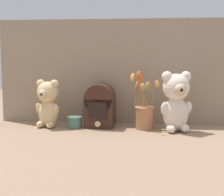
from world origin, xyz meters
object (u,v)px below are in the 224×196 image
object	(u,v)px
decorative_tin_tall	(75,122)
flower_vase	(144,111)
vintage_radio	(100,105)
teddy_bear_large	(176,100)
teddy_bear_medium	(48,102)

from	to	relation	value
decorative_tin_tall	flower_vase	bearing A→B (deg)	2.43
vintage_radio	decorative_tin_tall	xyz separation A→B (m)	(-0.13, -0.04, -0.09)
teddy_bear_large	teddy_bear_medium	world-z (taller)	teddy_bear_large
teddy_bear_medium	vintage_radio	bearing A→B (deg)	7.53
teddy_bear_medium	flower_vase	bearing A→B (deg)	1.07
flower_vase	decorative_tin_tall	bearing A→B (deg)	-177.57
teddy_bear_large	teddy_bear_medium	distance (m)	0.68
flower_vase	teddy_bear_large	bearing A→B (deg)	-13.42
teddy_bear_medium	decorative_tin_tall	xyz separation A→B (m)	(0.15, -0.01, -0.10)
teddy_bear_medium	decorative_tin_tall	size ratio (longest dim) A/B	3.24
teddy_bear_medium	flower_vase	xyz separation A→B (m)	(0.51, 0.01, -0.04)
flower_vase	vintage_radio	xyz separation A→B (m)	(-0.24, 0.03, 0.02)
teddy_bear_large	vintage_radio	bearing A→B (deg)	170.60
teddy_bear_large	teddy_bear_medium	xyz separation A→B (m)	(-0.68, 0.03, -0.03)
teddy_bear_medium	teddy_bear_large	bearing A→B (deg)	-2.47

